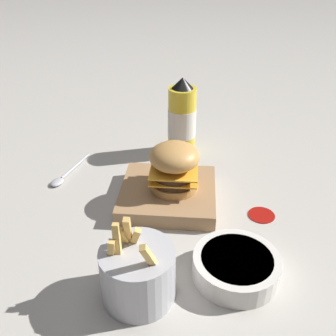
{
  "coord_description": "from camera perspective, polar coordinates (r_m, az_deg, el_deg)",
  "views": [
    {
      "loc": [
        -0.08,
        0.78,
        0.51
      ],
      "look_at": [
        -0.03,
        0.08,
        0.08
      ],
      "focal_mm": 42.0,
      "sensor_mm": 36.0,
      "label": 1
    }
  ],
  "objects": [
    {
      "name": "fries_basket",
      "position": [
        0.64,
        -4.52,
        -14.99
      ],
      "size": [
        0.12,
        0.12,
        0.15
      ],
      "color": "#B7B7BC",
      "rests_on": "ground_plane"
    },
    {
      "name": "ketchup_puddle",
      "position": [
        0.85,
        13.42,
        -6.61
      ],
      "size": [
        0.06,
        0.06,
        0.0
      ],
      "color": "#9E140F",
      "rests_on": "ground_plane"
    },
    {
      "name": "side_bowl",
      "position": [
        0.7,
        9.87,
        -13.82
      ],
      "size": [
        0.15,
        0.15,
        0.04
      ],
      "color": "silver",
      "rests_on": "ground_plane"
    },
    {
      "name": "ketchup_bottle",
      "position": [
        1.02,
        2.03,
        7.08
      ],
      "size": [
        0.07,
        0.07,
        0.2
      ],
      "color": "yellow",
      "rests_on": "ground_plane"
    },
    {
      "name": "burger",
      "position": [
        0.83,
        0.92,
        0.27
      ],
      "size": [
        0.11,
        0.11,
        0.1
      ],
      "color": "tan",
      "rests_on": "serving_board"
    },
    {
      "name": "spoon",
      "position": [
        0.98,
        -14.82,
        -1.11
      ],
      "size": [
        0.06,
        0.16,
        0.01
      ],
      "rotation": [
        0.0,
        0.0,
        1.29
      ],
      "color": "#B2B2B7",
      "rests_on": "ground_plane"
    },
    {
      "name": "serving_board",
      "position": [
        0.86,
        -0.0,
        -3.8
      ],
      "size": [
        0.2,
        0.2,
        0.03
      ],
      "color": "#A37A51",
      "rests_on": "ground_plane"
    },
    {
      "name": "ground_plane",
      "position": [
        0.94,
        -1.12,
        -1.82
      ],
      "size": [
        6.0,
        6.0,
        0.0
      ],
      "primitive_type": "plane",
      "color": "#B7B2A8"
    }
  ]
}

